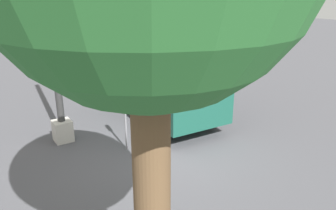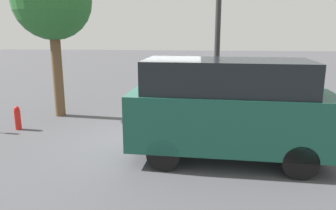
{
  "view_description": "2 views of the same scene",
  "coord_description": "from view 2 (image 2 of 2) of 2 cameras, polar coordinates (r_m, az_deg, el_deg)",
  "views": [
    {
      "loc": [
        -6.08,
        3.86,
        3.65
      ],
      "look_at": [
        0.08,
        -0.28,
        1.06
      ],
      "focal_mm": 35.0,
      "sensor_mm": 36.0,
      "label": 1
    },
    {
      "loc": [
        1.17,
        -8.72,
        3.11
      ],
      "look_at": [
        0.33,
        0.64,
        0.91
      ],
      "focal_mm": 35.0,
      "sensor_mm": 36.0,
      "label": 2
    }
  ],
  "objects": [
    {
      "name": "ground_plane",
      "position": [
        9.33,
        -2.37,
        -6.31
      ],
      "size": [
        80.0,
        80.0,
        0.0
      ],
      "primitive_type": "plane",
      "color": "#4C4C51"
    },
    {
      "name": "parking_meter_near",
      "position": [
        9.64,
        0.65,
        1.54
      ],
      "size": [
        0.21,
        0.14,
        1.59
      ],
      "rotation": [
        0.0,
        0.0,
        -0.15
      ],
      "color": "gray",
      "rests_on": "ground"
    },
    {
      "name": "lamp_post",
      "position": [
        10.63,
        8.43,
        6.4
      ],
      "size": [
        0.44,
        0.44,
        5.51
      ],
      "color": "beige",
      "rests_on": "ground"
    },
    {
      "name": "parked_van",
      "position": [
        7.79,
        10.54,
        -0.49
      ],
      "size": [
        4.79,
        2.09,
        2.42
      ],
      "rotation": [
        0.0,
        0.0,
        -0.06
      ],
      "color": "#195142",
      "rests_on": "ground"
    },
    {
      "name": "street_tree",
      "position": [
        12.32,
        -19.53,
        16.58
      ],
      "size": [
        2.67,
        2.67,
        5.38
      ],
      "color": "brown",
      "rests_on": "ground"
    },
    {
      "name": "fire_hydrant",
      "position": [
        11.32,
        -24.72,
        -2.05
      ],
      "size": [
        0.19,
        0.19,
        0.75
      ],
      "color": "red",
      "rests_on": "ground"
    }
  ]
}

